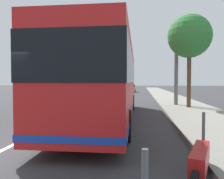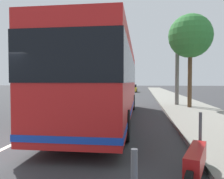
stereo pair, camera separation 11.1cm
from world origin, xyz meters
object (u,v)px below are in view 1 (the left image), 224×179
at_px(motorcycle_by_tree, 200,163).
at_px(car_ahead_same_lane, 78,93).
at_px(car_behind_bus, 117,87).
at_px(roadside_tree_mid_block, 189,37).
at_px(utility_pole, 176,66).
at_px(car_far_distant, 130,88).
at_px(car_side_street, 113,88).
at_px(coach_bus, 107,79).

xyz_separation_m(motorcycle_by_tree, car_ahead_same_lane, (17.69, 7.33, 0.29)).
distance_m(motorcycle_by_tree, car_behind_bus, 52.19).
relative_size(motorcycle_by_tree, car_ahead_same_lane, 0.46).
bearing_deg(roadside_tree_mid_block, utility_pole, 20.13).
bearing_deg(car_far_distant, car_side_street, 53.49).
relative_size(car_side_street, roadside_tree_mid_block, 0.67).
bearing_deg(car_ahead_same_lane, car_far_distant, 163.51).
xyz_separation_m(car_ahead_same_lane, car_side_street, (22.26, -0.74, -0.08)).
bearing_deg(car_far_distant, motorcycle_by_tree, -174.64).
height_order(car_behind_bus, utility_pole, utility_pole).
bearing_deg(car_far_distant, coach_bus, -178.61).
bearing_deg(utility_pole, car_ahead_same_lane, 64.53).
bearing_deg(coach_bus, car_behind_bus, 4.42).
distance_m(car_behind_bus, utility_pole, 39.32).
xyz_separation_m(coach_bus, utility_pole, (6.58, -4.28, 1.08)).
height_order(coach_bus, utility_pole, utility_pole).
xyz_separation_m(car_ahead_same_lane, roadside_tree_mid_block, (-5.91, -9.54, 4.15)).
xyz_separation_m(car_far_distant, car_side_street, (2.66, 3.52, 0.01)).
xyz_separation_m(car_side_street, utility_pole, (-26.51, -8.19, 2.39)).
bearing_deg(car_far_distant, car_ahead_same_lane, 168.38).
xyz_separation_m(car_ahead_same_lane, utility_pole, (-4.26, -8.94, 2.31)).
distance_m(coach_bus, car_behind_bus, 45.09).
distance_m(coach_bus, utility_pole, 7.93).
relative_size(car_ahead_same_lane, roadside_tree_mid_block, 0.71).
bearing_deg(car_side_street, roadside_tree_mid_block, 14.76).
bearing_deg(car_side_street, coach_bus, 4.15).
xyz_separation_m(car_far_distant, utility_pole, (-23.85, -4.68, 2.40)).
bearing_deg(coach_bus, roadside_tree_mid_block, -45.92).
distance_m(coach_bus, car_ahead_same_lane, 11.86).
height_order(coach_bus, car_side_street, coach_bus).
height_order(motorcycle_by_tree, car_ahead_same_lane, car_ahead_same_lane).
bearing_deg(utility_pole, car_far_distant, 11.09).
relative_size(car_side_street, utility_pole, 0.70).
xyz_separation_m(motorcycle_by_tree, roadside_tree_mid_block, (11.79, -2.21, 4.45)).
relative_size(car_far_distant, car_side_street, 0.96).
xyz_separation_m(car_behind_bus, car_side_street, (-11.76, -0.49, -0.03)).
height_order(coach_bus, car_ahead_same_lane, coach_bus).
height_order(car_far_distant, car_behind_bus, car_behind_bus).
bearing_deg(utility_pole, roadside_tree_mid_block, -159.87).
distance_m(car_far_distant, utility_pole, 24.42).
distance_m(motorcycle_by_tree, utility_pole, 13.78).
xyz_separation_m(car_side_street, roadside_tree_mid_block, (-28.16, -8.80, 4.24)).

